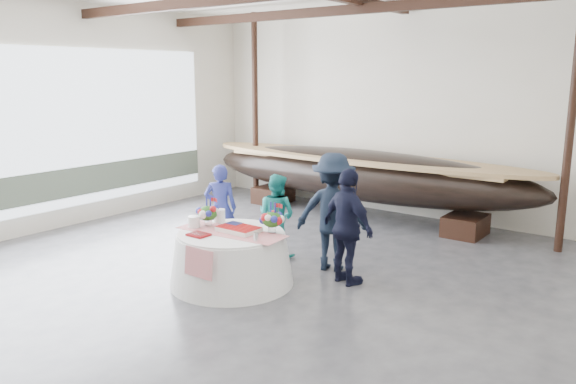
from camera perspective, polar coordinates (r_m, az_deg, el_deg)
The scene contains 12 objects.
floor at distance 8.23m, azimuth -7.61°, elevation -10.20°, with size 10.00×12.00×0.01m, color #3D3D42.
wall_back at distance 12.63m, azimuth 11.70°, elevation 7.89°, with size 10.00×0.02×4.50m, color silver.
wall_left at distance 11.75m, azimuth -25.74°, elevation 6.68°, with size 0.02×12.00×4.50m, color silver.
pavilion_structure at distance 8.31m, azimuth -4.02°, elevation 18.24°, with size 9.80×11.76×4.50m.
open_bay at distance 12.23m, azimuth -21.29°, elevation 5.20°, with size 0.03×7.00×3.20m.
longboat_display at distance 12.25m, azimuth 7.25°, elevation 1.80°, with size 7.96×1.59×1.49m.
banquet_table at distance 8.46m, azimuth -5.75°, elevation -6.66°, with size 1.85×1.85×0.79m.
tabletop_items at distance 8.44m, azimuth -5.46°, elevation -2.84°, with size 1.75×1.03×0.40m.
guest_woman_blue at distance 9.91m, azimuth -6.87°, elevation -1.63°, with size 0.57×0.37×1.55m, color navy.
guest_woman_teal at distance 9.59m, azimuth -1.18°, elevation -2.38°, with size 0.70×0.54×1.43m, color teal.
guest_man_left at distance 8.90m, azimuth 4.58°, elevation -2.04°, with size 1.22×0.70×1.88m, color black.
guest_man_right at distance 8.32m, azimuth 6.10°, elevation -3.56°, with size 1.02×0.43×1.75m, color black.
Camera 1 is at (5.40, -5.39, 3.08)m, focal length 35.00 mm.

